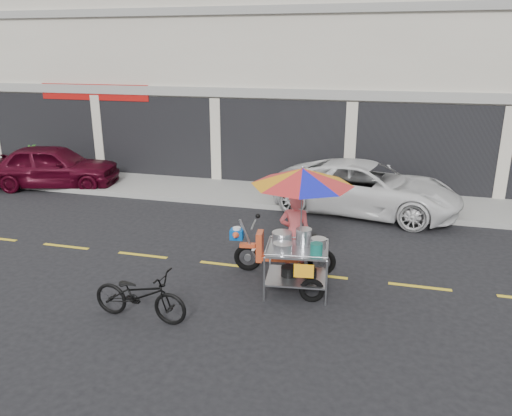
% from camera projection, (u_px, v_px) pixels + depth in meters
% --- Properties ---
extents(ground, '(90.00, 90.00, 0.00)m').
position_uv_depth(ground, '(318.00, 275.00, 10.29)').
color(ground, black).
extents(sidewalk, '(45.00, 3.00, 0.15)m').
position_uv_depth(sidewalk, '(345.00, 198.00, 15.33)').
color(sidewalk, gray).
rests_on(sidewalk, ground).
extents(shophouse_block, '(36.00, 8.11, 10.40)m').
position_uv_depth(shophouse_block, '(443.00, 55.00, 18.03)').
color(shophouse_block, beige).
rests_on(shophouse_block, ground).
extents(centerline, '(42.00, 0.10, 0.01)m').
position_uv_depth(centerline, '(318.00, 275.00, 10.29)').
color(centerline, gold).
rests_on(centerline, ground).
extents(maroon_sedan, '(4.54, 2.72, 1.45)m').
position_uv_depth(maroon_sedan, '(53.00, 166.00, 16.63)').
color(maroon_sedan, '#3F0414').
rests_on(maroon_sedan, ground).
extents(white_pickup, '(5.52, 3.28, 1.44)m').
position_uv_depth(white_pickup, '(366.00, 188.00, 14.06)').
color(white_pickup, silver).
rests_on(white_pickup, ground).
extents(plant_short, '(0.59, 0.59, 0.99)m').
position_uv_depth(plant_short, '(31.00, 158.00, 18.14)').
color(plant_short, '#26561D').
rests_on(plant_short, sidewalk).
extents(near_bicycle, '(1.76, 0.69, 0.91)m').
position_uv_depth(near_bicycle, '(140.00, 295.00, 8.51)').
color(near_bicycle, black).
rests_on(near_bicycle, ground).
extents(food_vendor_rig, '(2.63, 2.10, 2.47)m').
position_uv_depth(food_vendor_rig, '(298.00, 209.00, 9.47)').
color(food_vendor_rig, black).
rests_on(food_vendor_rig, ground).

